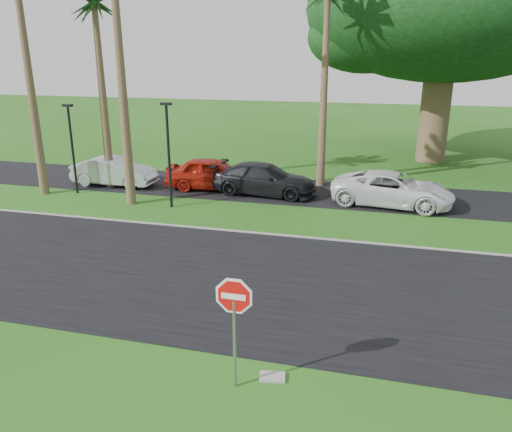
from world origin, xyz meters
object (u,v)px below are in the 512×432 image
at_px(car_red, 213,174).
at_px(car_silver, 114,172).
at_px(car_minivan, 392,189).
at_px(car_dark, 264,180).
at_px(stop_sign_near, 234,311).

bearing_deg(car_red, car_silver, 89.32).
bearing_deg(car_minivan, car_dark, 93.90).
height_order(stop_sign_near, car_dark, stop_sign_near).
distance_m(car_red, car_dark, 2.74).
xyz_separation_m(car_silver, car_dark, (7.98, 0.30, 0.02)).
bearing_deg(stop_sign_near, car_minivan, 77.61).
xyz_separation_m(car_red, car_dark, (2.73, -0.26, -0.06)).
bearing_deg(car_minivan, car_red, 93.25).
height_order(car_silver, car_dark, car_dark).
distance_m(car_silver, car_dark, 7.99).
xyz_separation_m(car_red, car_minivan, (8.79, -0.60, -0.06)).
bearing_deg(car_silver, stop_sign_near, -142.61).
relative_size(car_silver, car_red, 0.93).
relative_size(car_silver, car_minivan, 0.82).
relative_size(car_red, car_minivan, 0.88).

